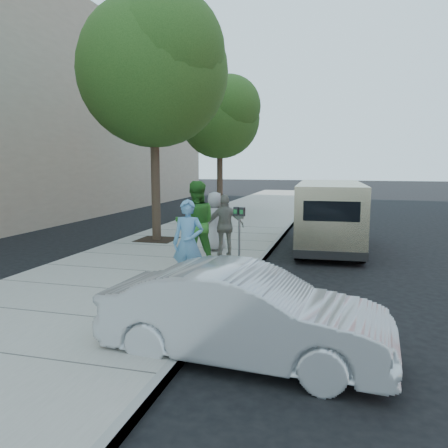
% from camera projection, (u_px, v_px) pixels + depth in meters
% --- Properties ---
extents(ground, '(120.00, 120.00, 0.00)m').
position_uv_depth(ground, '(202.00, 265.00, 11.21)').
color(ground, black).
rests_on(ground, ground).
extents(sidewalk, '(5.00, 60.00, 0.15)m').
position_uv_depth(sidewalk, '(166.00, 260.00, 11.45)').
color(sidewalk, gray).
rests_on(sidewalk, ground).
extents(curb_face, '(0.12, 60.00, 0.16)m').
position_uv_depth(curb_face, '(257.00, 265.00, 10.83)').
color(curb_face, gray).
rests_on(curb_face, ground).
extents(tree_near, '(4.62, 4.60, 7.53)m').
position_uv_depth(tree_near, '(155.00, 66.00, 13.32)').
color(tree_near, black).
rests_on(tree_near, sidewalk).
extents(tree_far, '(3.92, 3.80, 6.49)m').
position_uv_depth(tree_far, '(221.00, 115.00, 20.68)').
color(tree_far, black).
rests_on(tree_far, sidewalk).
extents(parking_meter, '(0.30, 0.17, 1.38)m').
position_uv_depth(parking_meter, '(239.00, 223.00, 10.65)').
color(parking_meter, gray).
rests_on(parking_meter, sidewalk).
extents(van, '(2.03, 5.49, 2.01)m').
position_uv_depth(van, '(329.00, 214.00, 13.27)').
color(van, '#C0B18A').
rests_on(van, ground).
extents(sedan, '(3.88, 1.60, 1.25)m').
position_uv_depth(sedan, '(245.00, 314.00, 5.70)').
color(sedan, silver).
rests_on(sedan, ground).
extents(person_officer, '(0.66, 0.45, 1.73)m').
position_uv_depth(person_officer, '(188.00, 243.00, 8.67)').
color(person_officer, '#5A95BF').
rests_on(person_officer, sidewalk).
extents(person_green_shirt, '(1.19, 1.06, 2.03)m').
position_uv_depth(person_green_shirt, '(196.00, 224.00, 10.37)').
color(person_green_shirt, '#317B28').
rests_on(person_green_shirt, sidewalk).
extents(person_gray_shirt, '(0.94, 0.77, 1.66)m').
position_uv_depth(person_gray_shirt, '(215.00, 221.00, 12.19)').
color(person_gray_shirt, '#A8A8AA').
rests_on(person_gray_shirt, sidewalk).
extents(person_striped_polo, '(1.04, 0.73, 1.64)m').
position_uv_depth(person_striped_polo, '(225.00, 226.00, 11.33)').
color(person_striped_polo, gray).
rests_on(person_striped_polo, sidewalk).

